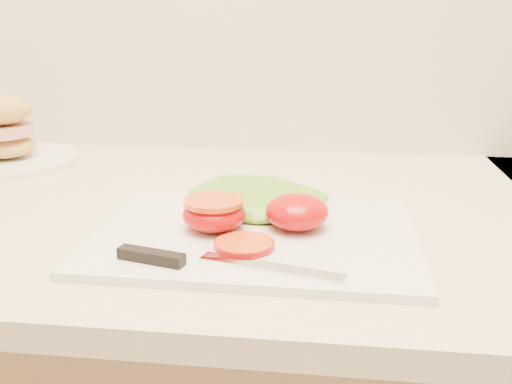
# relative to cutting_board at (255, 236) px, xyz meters

# --- Properties ---
(cutting_board) EXTENTS (0.37, 0.27, 0.01)m
(cutting_board) POSITION_rel_cutting_board_xyz_m (0.00, 0.00, 0.00)
(cutting_board) COLOR silver
(cutting_board) RESTS_ON counter
(tomato_half_dome) EXTENTS (0.07, 0.07, 0.04)m
(tomato_half_dome) POSITION_rel_cutting_board_xyz_m (0.05, 0.02, 0.03)
(tomato_half_dome) COLOR #B41111
(tomato_half_dome) RESTS_ON cutting_board
(tomato_half_cut) EXTENTS (0.07, 0.07, 0.04)m
(tomato_half_cut) POSITION_rel_cutting_board_xyz_m (-0.05, 0.00, 0.03)
(tomato_half_cut) COLOR #B41111
(tomato_half_cut) RESTS_ON cutting_board
(tomato_slice_0) EXTENTS (0.06, 0.06, 0.01)m
(tomato_slice_0) POSITION_rel_cutting_board_xyz_m (-0.01, -0.05, 0.01)
(tomato_slice_0) COLOR orange
(tomato_slice_0) RESTS_ON cutting_board
(lettuce_leaf_0) EXTENTS (0.18, 0.14, 0.03)m
(lettuce_leaf_0) POSITION_rel_cutting_board_xyz_m (-0.01, 0.08, 0.02)
(lettuce_leaf_0) COLOR #7EAC2D
(lettuce_leaf_0) RESTS_ON cutting_board
(lettuce_leaf_1) EXTENTS (0.13, 0.10, 0.02)m
(lettuce_leaf_1) POSITION_rel_cutting_board_xyz_m (0.03, 0.08, 0.02)
(lettuce_leaf_1) COLOR #7EAC2D
(lettuce_leaf_1) RESTS_ON cutting_board
(knife) EXTENTS (0.23, 0.06, 0.01)m
(knife) POSITION_rel_cutting_board_xyz_m (-0.05, -0.09, 0.01)
(knife) COLOR silver
(knife) RESTS_ON cutting_board
(sandwich_plate) EXTENTS (0.24, 0.24, 0.12)m
(sandwich_plate) POSITION_rel_cutting_board_xyz_m (-0.47, 0.29, 0.04)
(sandwich_plate) COLOR white
(sandwich_plate) RESTS_ON counter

